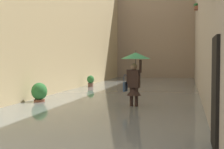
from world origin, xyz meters
name	(u,v)px	position (x,y,z in m)	size (l,w,h in m)	color
ground_plane	(129,96)	(0.00, -12.55, 0.00)	(62.73, 62.73, 0.00)	#605B56
flood_water	(129,94)	(0.00, -12.55, 0.09)	(7.29, 31.09, 0.19)	slate
building_facade_left	(221,3)	(-4.14, -12.54, 4.26)	(2.04, 29.09, 8.52)	#A89989
building_facade_far	(156,29)	(0.00, -25.99, 4.38)	(10.09, 1.80, 8.77)	gray
person_wading	(135,69)	(-0.98, -8.06, 1.46)	(1.02, 1.02, 2.08)	#4C4233
potted_plant_far_right	(39,93)	(2.72, -8.47, 0.50)	(0.59, 0.59, 0.90)	#9E563D
potted_plant_near_right	(91,82)	(2.73, -15.23, 0.47)	(0.41, 0.41, 0.83)	brown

